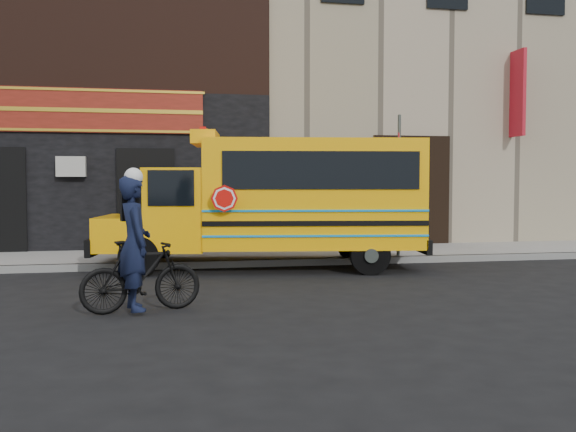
% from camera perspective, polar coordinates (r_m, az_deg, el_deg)
% --- Properties ---
extents(ground, '(120.00, 120.00, 0.00)m').
position_cam_1_polar(ground, '(11.83, 2.68, -6.04)').
color(ground, black).
rests_on(ground, ground).
extents(curb, '(40.00, 0.20, 0.15)m').
position_cam_1_polar(curb, '(14.34, 0.20, -4.14)').
color(curb, gray).
rests_on(curb, ground).
extents(sidewalk, '(40.00, 3.00, 0.15)m').
position_cam_1_polar(sidewalk, '(15.80, -0.86, -3.48)').
color(sidewalk, gray).
rests_on(sidewalk, ground).
extents(building, '(20.00, 10.70, 12.00)m').
position_cam_1_polar(building, '(22.39, -3.96, 13.99)').
color(building, gray).
rests_on(building, sidewalk).
extents(school_bus, '(7.13, 3.08, 2.92)m').
position_cam_1_polar(school_bus, '(13.70, -0.69, 1.54)').
color(school_bus, black).
rests_on(school_bus, ground).
extents(sign_pole, '(0.14, 0.28, 3.42)m').
position_cam_1_polar(sign_pole, '(15.12, 9.82, 3.03)').
color(sign_pole, '#3C433E').
rests_on(sign_pole, ground).
extents(bicycle, '(1.79, 0.85, 1.03)m').
position_cam_1_polar(bicycle, '(9.45, -12.92, -5.23)').
color(bicycle, black).
rests_on(bicycle, ground).
extents(cyclist, '(0.62, 0.79, 1.90)m').
position_cam_1_polar(cyclist, '(9.32, -13.50, -2.65)').
color(cyclist, black).
rests_on(cyclist, ground).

